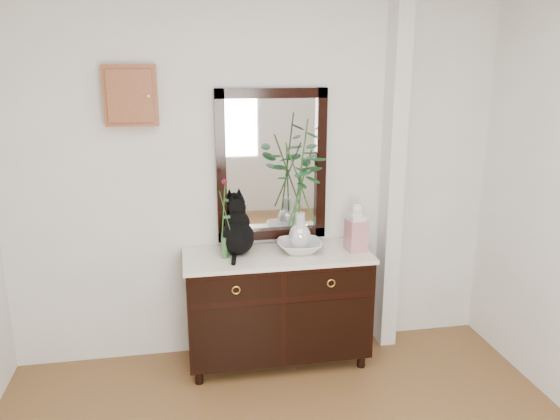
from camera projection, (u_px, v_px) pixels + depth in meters
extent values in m
cube|color=silver|center=(258.00, 178.00, 3.95)|extent=(3.60, 0.04, 2.70)
cube|color=silver|center=(392.00, 175.00, 4.05)|extent=(0.12, 0.20, 2.70)
cube|color=black|center=(278.00, 304.00, 3.97)|extent=(1.30, 0.50, 0.82)
cube|color=silver|center=(277.00, 256.00, 3.87)|extent=(1.33, 0.52, 0.03)
cube|color=black|center=(272.00, 166.00, 3.93)|extent=(0.80, 0.06, 1.10)
cube|color=white|center=(271.00, 165.00, 3.95)|extent=(0.66, 0.01, 0.96)
cube|color=brown|center=(131.00, 96.00, 3.61)|extent=(0.35, 0.10, 0.40)
imported|color=silver|center=(300.00, 246.00, 3.90)|extent=(0.34, 0.34, 0.08)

